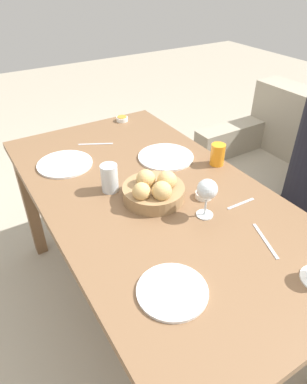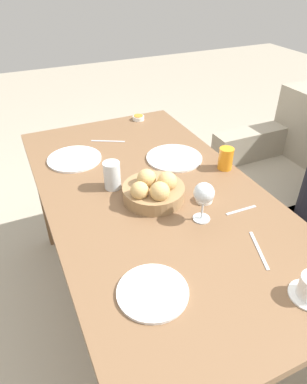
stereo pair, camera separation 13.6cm
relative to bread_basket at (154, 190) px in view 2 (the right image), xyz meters
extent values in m
plane|color=#A89E89|center=(-0.04, 0.02, -0.80)|extent=(10.00, 10.00, 0.00)
cube|color=brown|center=(-0.04, 0.02, -0.06)|extent=(1.60, 0.86, 0.03)
cube|color=brown|center=(-0.79, -0.36, -0.44)|extent=(0.06, 0.06, 0.72)
cube|color=brown|center=(-0.79, 0.40, -0.44)|extent=(0.06, 0.06, 0.72)
cube|color=#9E937F|center=(-0.60, 1.07, -0.49)|extent=(0.14, 0.70, 0.62)
cylinder|color=#99754C|center=(-0.01, 0.00, -0.02)|extent=(0.25, 0.25, 0.05)
sphere|color=tan|center=(0.01, 0.05, 0.03)|extent=(0.08, 0.08, 0.08)
sphere|color=tan|center=(-0.04, -0.01, 0.03)|extent=(0.08, 0.08, 0.08)
sphere|color=tan|center=(0.02, -0.07, 0.03)|extent=(0.07, 0.07, 0.07)
sphere|color=tan|center=(0.06, 0.00, 0.03)|extent=(0.08, 0.08, 0.08)
cylinder|color=white|center=(-0.45, -0.21, -0.04)|extent=(0.25, 0.25, 0.01)
cylinder|color=white|center=(0.42, -0.19, -0.04)|extent=(0.21, 0.21, 0.01)
cylinder|color=white|center=(-0.26, 0.23, -0.04)|extent=(0.27, 0.27, 0.01)
cylinder|color=orange|center=(-0.08, 0.39, 0.01)|extent=(0.07, 0.07, 0.10)
cylinder|color=silver|center=(-0.15, -0.12, 0.01)|extent=(0.07, 0.07, 0.12)
cylinder|color=silver|center=(0.19, 0.11, -0.04)|extent=(0.06, 0.06, 0.00)
cylinder|color=silver|center=(0.19, 0.11, 0.00)|extent=(0.01, 0.01, 0.07)
sphere|color=silver|center=(0.19, 0.11, 0.07)|extent=(0.08, 0.08, 0.08)
cylinder|color=white|center=(0.09, 0.18, -0.03)|extent=(0.07, 0.07, 0.02)
cylinder|color=#A3192D|center=(0.09, 0.18, -0.02)|extent=(0.06, 0.06, 0.00)
cylinder|color=white|center=(-0.76, 0.25, -0.03)|extent=(0.07, 0.07, 0.02)
cylinder|color=#C67F28|center=(-0.76, 0.25, -0.02)|extent=(0.06, 0.06, 0.00)
cube|color=#B7B7BC|center=(0.41, 0.20, -0.04)|extent=(0.17, 0.07, 0.00)
cube|color=#B7B7BC|center=(-0.57, 0.00, -0.04)|extent=(0.09, 0.16, 0.00)
cube|color=#B7B7BC|center=(0.21, 0.27, -0.04)|extent=(0.01, 0.13, 0.00)
camera|label=1|loc=(0.94, -0.58, 0.76)|focal=32.00mm
camera|label=2|loc=(1.01, -0.46, 0.76)|focal=32.00mm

